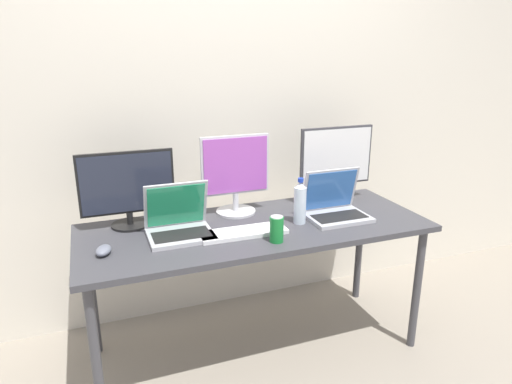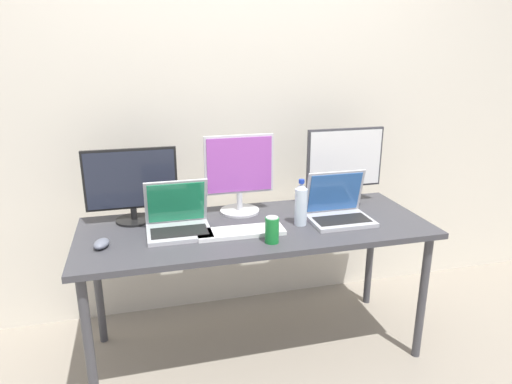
{
  "view_description": "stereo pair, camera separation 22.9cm",
  "coord_description": "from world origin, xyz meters",
  "px_view_note": "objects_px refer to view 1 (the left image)",
  "views": [
    {
      "loc": [
        -0.77,
        -2.05,
        1.61
      ],
      "look_at": [
        0.0,
        0.0,
        0.92
      ],
      "focal_mm": 32.0,
      "sensor_mm": 36.0,
      "label": 1
    },
    {
      "loc": [
        -0.55,
        -2.11,
        1.61
      ],
      "look_at": [
        0.0,
        0.0,
        0.92
      ],
      "focal_mm": 32.0,
      "sensor_mm": 36.0,
      "label": 2
    }
  ],
  "objects_px": {
    "monitor_left": "(127,188)",
    "monitor_right": "(336,162)",
    "water_bottle": "(300,203)",
    "laptop_secondary": "(335,206)",
    "soda_can_near_keyboard": "(277,229)",
    "monitor_center": "(235,173)",
    "work_desk": "(256,237)",
    "keyboard_main": "(243,232)",
    "laptop_silver": "(179,223)",
    "mouse_by_keyboard": "(104,250)"
  },
  "relations": [
    {
      "from": "monitor_left",
      "to": "monitor_right",
      "type": "height_order",
      "value": "monitor_right"
    },
    {
      "from": "water_bottle",
      "to": "laptop_secondary",
      "type": "bearing_deg",
      "value": 3.63
    },
    {
      "from": "laptop_secondary",
      "to": "soda_can_near_keyboard",
      "type": "relative_size",
      "value": 2.54
    },
    {
      "from": "monitor_center",
      "to": "water_bottle",
      "type": "distance_m",
      "value": 0.39
    },
    {
      "from": "monitor_center",
      "to": "soda_can_near_keyboard",
      "type": "height_order",
      "value": "monitor_center"
    },
    {
      "from": "work_desk",
      "to": "water_bottle",
      "type": "height_order",
      "value": "water_bottle"
    },
    {
      "from": "monitor_left",
      "to": "keyboard_main",
      "type": "bearing_deg",
      "value": -31.56
    },
    {
      "from": "monitor_right",
      "to": "laptop_secondary",
      "type": "bearing_deg",
      "value": -119.6
    },
    {
      "from": "laptop_silver",
      "to": "soda_can_near_keyboard",
      "type": "height_order",
      "value": "laptop_silver"
    },
    {
      "from": "laptop_secondary",
      "to": "mouse_by_keyboard",
      "type": "height_order",
      "value": "laptop_secondary"
    },
    {
      "from": "monitor_right",
      "to": "water_bottle",
      "type": "distance_m",
      "value": 0.46
    },
    {
      "from": "work_desk",
      "to": "monitor_left",
      "type": "relative_size",
      "value": 3.8
    },
    {
      "from": "work_desk",
      "to": "mouse_by_keyboard",
      "type": "xyz_separation_m",
      "value": [
        -0.75,
        -0.09,
        0.08
      ]
    },
    {
      "from": "work_desk",
      "to": "laptop_secondary",
      "type": "xyz_separation_m",
      "value": [
        0.44,
        -0.03,
        0.12
      ]
    },
    {
      "from": "water_bottle",
      "to": "work_desk",
      "type": "bearing_deg",
      "value": 168.34
    },
    {
      "from": "water_bottle",
      "to": "soda_can_near_keyboard",
      "type": "xyz_separation_m",
      "value": [
        -0.21,
        -0.18,
        -0.05
      ]
    },
    {
      "from": "monitor_left",
      "to": "monitor_right",
      "type": "relative_size",
      "value": 1.03
    },
    {
      "from": "monitor_left",
      "to": "laptop_secondary",
      "type": "height_order",
      "value": "monitor_left"
    },
    {
      "from": "monitor_center",
      "to": "mouse_by_keyboard",
      "type": "height_order",
      "value": "monitor_center"
    },
    {
      "from": "monitor_center",
      "to": "monitor_right",
      "type": "height_order",
      "value": "monitor_right"
    },
    {
      "from": "monitor_left",
      "to": "mouse_by_keyboard",
      "type": "distance_m",
      "value": 0.39
    },
    {
      "from": "monitor_left",
      "to": "mouse_by_keyboard",
      "type": "height_order",
      "value": "monitor_left"
    },
    {
      "from": "monitor_center",
      "to": "water_bottle",
      "type": "height_order",
      "value": "monitor_center"
    },
    {
      "from": "monitor_center",
      "to": "keyboard_main",
      "type": "xyz_separation_m",
      "value": [
        -0.06,
        -0.31,
        -0.22
      ]
    },
    {
      "from": "monitor_left",
      "to": "monitor_right",
      "type": "bearing_deg",
      "value": -0.08
    },
    {
      "from": "monitor_right",
      "to": "water_bottle",
      "type": "bearing_deg",
      "value": -143.49
    },
    {
      "from": "monitor_right",
      "to": "water_bottle",
      "type": "relative_size",
      "value": 1.88
    },
    {
      "from": "keyboard_main",
      "to": "soda_can_near_keyboard",
      "type": "relative_size",
      "value": 3.42
    },
    {
      "from": "monitor_center",
      "to": "laptop_silver",
      "type": "height_order",
      "value": "monitor_center"
    },
    {
      "from": "monitor_right",
      "to": "laptop_silver",
      "type": "bearing_deg",
      "value": -168.18
    },
    {
      "from": "keyboard_main",
      "to": "mouse_by_keyboard",
      "type": "relative_size",
      "value": 4.26
    },
    {
      "from": "mouse_by_keyboard",
      "to": "monitor_center",
      "type": "bearing_deg",
      "value": 41.86
    },
    {
      "from": "monitor_left",
      "to": "keyboard_main",
      "type": "distance_m",
      "value": 0.62
    },
    {
      "from": "laptop_secondary",
      "to": "soda_can_near_keyboard",
      "type": "distance_m",
      "value": 0.46
    },
    {
      "from": "laptop_secondary",
      "to": "keyboard_main",
      "type": "xyz_separation_m",
      "value": [
        -0.54,
        -0.06,
        -0.05
      ]
    },
    {
      "from": "laptop_silver",
      "to": "keyboard_main",
      "type": "height_order",
      "value": "laptop_silver"
    },
    {
      "from": "work_desk",
      "to": "monitor_left",
      "type": "distance_m",
      "value": 0.7
    },
    {
      "from": "monitor_center",
      "to": "laptop_silver",
      "type": "relative_size",
      "value": 1.4
    },
    {
      "from": "keyboard_main",
      "to": "monitor_left",
      "type": "bearing_deg",
      "value": 149.71
    },
    {
      "from": "monitor_right",
      "to": "mouse_by_keyboard",
      "type": "bearing_deg",
      "value": -167.07
    },
    {
      "from": "work_desk",
      "to": "monitor_center",
      "type": "xyz_separation_m",
      "value": [
        -0.04,
        0.22,
        0.29
      ]
    },
    {
      "from": "monitor_center",
      "to": "water_bottle",
      "type": "relative_size",
      "value": 1.78
    },
    {
      "from": "work_desk",
      "to": "laptop_secondary",
      "type": "relative_size",
      "value": 5.57
    },
    {
      "from": "monitor_center",
      "to": "laptop_secondary",
      "type": "height_order",
      "value": "monitor_center"
    },
    {
      "from": "monitor_left",
      "to": "monitor_right",
      "type": "xyz_separation_m",
      "value": [
        1.19,
        -0.0,
        0.03
      ]
    },
    {
      "from": "work_desk",
      "to": "mouse_by_keyboard",
      "type": "relative_size",
      "value": 17.66
    },
    {
      "from": "laptop_secondary",
      "to": "mouse_by_keyboard",
      "type": "relative_size",
      "value": 3.17
    },
    {
      "from": "work_desk",
      "to": "monitor_left",
      "type": "height_order",
      "value": "monitor_left"
    },
    {
      "from": "monitor_left",
      "to": "laptop_secondary",
      "type": "xyz_separation_m",
      "value": [
        1.05,
        -0.25,
        -0.15
      ]
    },
    {
      "from": "monitor_left",
      "to": "mouse_by_keyboard",
      "type": "xyz_separation_m",
      "value": [
        -0.15,
        -0.31,
        -0.19
      ]
    }
  ]
}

